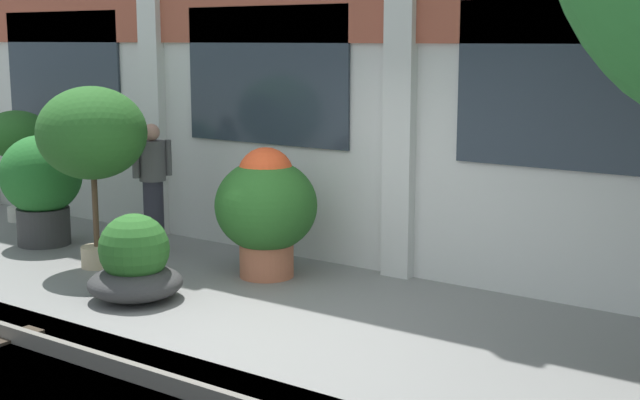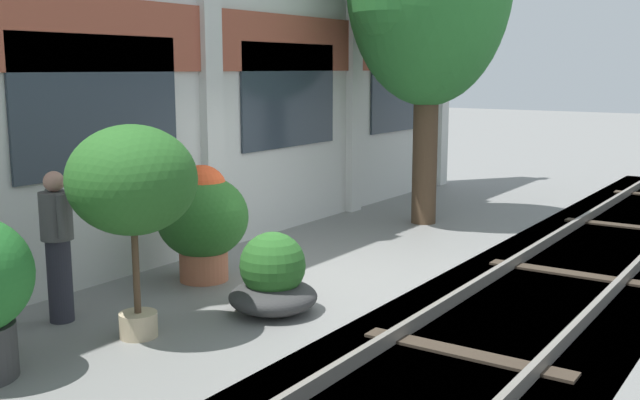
{
  "view_description": "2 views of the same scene",
  "coord_description": "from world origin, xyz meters",
  "px_view_note": "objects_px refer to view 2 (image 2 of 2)",
  "views": [
    {
      "loc": [
        5.13,
        -6.22,
        2.7
      ],
      "look_at": [
        0.09,
        0.72,
        1.14
      ],
      "focal_mm": 50.0,
      "sensor_mm": 36.0,
      "label": 1
    },
    {
      "loc": [
        -8.12,
        -4.98,
        2.7
      ],
      "look_at": [
        0.35,
        0.71,
        0.89
      ],
      "focal_mm": 42.0,
      "sensor_mm": 36.0,
      "label": 2
    }
  ],
  "objects_px": {
    "resident_by_doorway": "(58,242)",
    "potted_plant_wide_bowl": "(273,280)",
    "potted_plant_low_pan": "(132,183)",
    "potted_plant_glazed_jar": "(203,217)"
  },
  "relations": [
    {
      "from": "resident_by_doorway",
      "to": "potted_plant_wide_bowl",
      "type": "bearing_deg",
      "value": -26.34
    },
    {
      "from": "potted_plant_low_pan",
      "to": "resident_by_doorway",
      "type": "distance_m",
      "value": 1.27
    },
    {
      "from": "potted_plant_wide_bowl",
      "to": "resident_by_doorway",
      "type": "bearing_deg",
      "value": 131.37
    },
    {
      "from": "potted_plant_glazed_jar",
      "to": "resident_by_doorway",
      "type": "bearing_deg",
      "value": 174.69
    },
    {
      "from": "potted_plant_glazed_jar",
      "to": "potted_plant_wide_bowl",
      "type": "bearing_deg",
      "value": -109.13
    },
    {
      "from": "potted_plant_glazed_jar",
      "to": "potted_plant_low_pan",
      "type": "bearing_deg",
      "value": -155.7
    },
    {
      "from": "potted_plant_wide_bowl",
      "to": "potted_plant_glazed_jar",
      "type": "height_order",
      "value": "potted_plant_glazed_jar"
    },
    {
      "from": "potted_plant_glazed_jar",
      "to": "potted_plant_low_pan",
      "type": "distance_m",
      "value": 2.23
    },
    {
      "from": "potted_plant_wide_bowl",
      "to": "potted_plant_low_pan",
      "type": "relative_size",
      "value": 0.46
    },
    {
      "from": "potted_plant_wide_bowl",
      "to": "potted_plant_low_pan",
      "type": "xyz_separation_m",
      "value": [
        -1.38,
        0.66,
        1.21
      ]
    }
  ]
}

